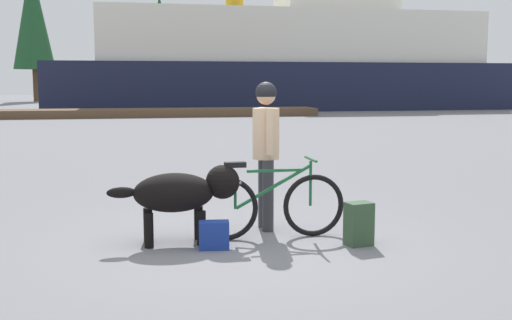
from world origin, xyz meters
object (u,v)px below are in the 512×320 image
at_px(handbag_pannier, 214,235).
at_px(ferry_boat, 292,62).
at_px(sailboat_moored, 355,102).
at_px(backpack, 359,224).
at_px(bicycle, 270,205).
at_px(dog, 183,192).
at_px(person_cyclist, 266,140).

relative_size(handbag_pannier, ferry_boat, 0.01).
height_order(ferry_boat, sailboat_moored, ferry_boat).
xyz_separation_m(backpack, ferry_boat, (7.95, 32.87, 2.73)).
bearing_deg(bicycle, backpack, -28.71).
distance_m(dog, handbag_pannier, 0.61).
relative_size(backpack, sailboat_moored, 0.06).
bearing_deg(handbag_pannier, ferry_boat, 73.77).
xyz_separation_m(bicycle, backpack, (0.89, -0.49, -0.15)).
distance_m(person_cyclist, ferry_boat, 33.17).
bearing_deg(sailboat_moored, backpack, -110.37).
distance_m(dog, sailboat_moored, 33.88).
bearing_deg(person_cyclist, handbag_pannier, -133.39).
bearing_deg(bicycle, dog, 179.73).
relative_size(person_cyclist, sailboat_moored, 0.22).
xyz_separation_m(person_cyclist, handbag_pannier, (-0.74, -0.78, -0.93)).
xyz_separation_m(person_cyclist, sailboat_moored, (12.54, 30.59, -0.59)).
distance_m(bicycle, sailboat_moored, 33.51).
bearing_deg(person_cyclist, bicycle, -97.25).
bearing_deg(person_cyclist, ferry_boat, 74.62).
bearing_deg(dog, person_cyclist, 23.70).
relative_size(bicycle, handbag_pannier, 5.44).
height_order(bicycle, sailboat_moored, sailboat_moored).
bearing_deg(ferry_boat, handbag_pannier, -106.23).
xyz_separation_m(bicycle, sailboat_moored, (12.60, 31.05, 0.10)).
xyz_separation_m(bicycle, person_cyclist, (0.06, 0.46, 0.69)).
xyz_separation_m(backpack, sailboat_moored, (11.71, 31.54, 0.25)).
distance_m(backpack, sailboat_moored, 33.64).
bearing_deg(ferry_boat, person_cyclist, -105.38).
bearing_deg(dog, sailboat_moored, 66.37).
relative_size(bicycle, ferry_boat, 0.06).
xyz_separation_m(ferry_boat, sailboat_moored, (3.76, -1.34, -2.48)).
bearing_deg(person_cyclist, backpack, -48.71).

